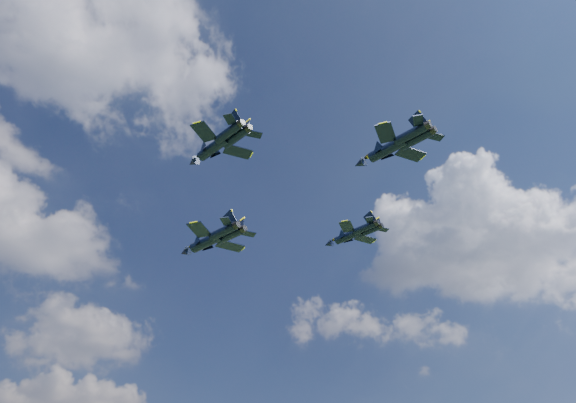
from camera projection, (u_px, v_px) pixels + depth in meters
The scene contains 4 objects.
jet_lead at pixel (205, 242), 110.87m from camera, with size 13.31×18.41×4.36m.
jet_left at pixel (212, 149), 87.46m from camera, with size 11.08×14.98×3.53m.
jet_right at pixel (347, 236), 113.22m from camera, with size 10.48×14.47×3.42m.
jet_slot at pixel (385, 150), 89.62m from camera, with size 11.55×15.78×3.72m.
Camera 1 is at (-37.78, -71.69, 3.43)m, focal length 35.00 mm.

